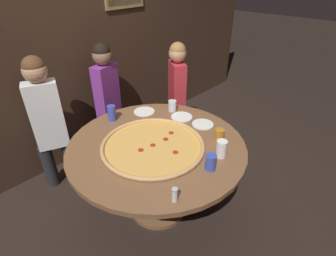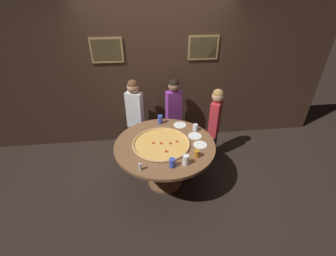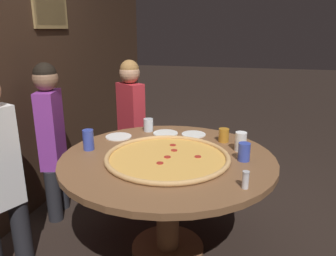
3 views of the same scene
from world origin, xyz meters
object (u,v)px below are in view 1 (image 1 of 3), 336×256
at_px(diner_far_right, 177,91).
at_px(condiment_shaker, 175,195).
at_px(drink_cup_near_right, 172,106).
at_px(drink_cup_beside_pizza, 221,149).
at_px(drink_cup_front_edge, 219,135).
at_px(drink_cup_far_left, 211,162).
at_px(white_plate_far_back, 144,111).
at_px(dining_table, 157,158).
at_px(diner_far_left, 48,118).
at_px(drink_cup_far_right, 112,113).
at_px(diner_side_left, 107,95).
at_px(white_plate_right_side, 182,117).
at_px(white_plate_near_front, 203,124).
at_px(giant_pizza, 153,145).

bearing_deg(diner_far_right, condiment_shaker, -16.41).
distance_m(drink_cup_near_right, condiment_shaker, 1.16).
relative_size(drink_cup_beside_pizza, drink_cup_front_edge, 1.32).
bearing_deg(diner_far_right, drink_cup_far_left, -6.26).
bearing_deg(drink_cup_front_edge, white_plate_far_back, 95.94).
bearing_deg(dining_table, diner_far_left, 113.05).
bearing_deg(condiment_shaker, diner_far_right, 40.90).
relative_size(drink_cup_far_right, drink_cup_near_right, 1.36).
height_order(drink_cup_beside_pizza, diner_side_left, diner_side_left).
bearing_deg(drink_cup_beside_pizza, drink_cup_far_left, -171.35).
xyz_separation_m(drink_cup_near_right, condiment_shaker, (-0.85, -0.79, -0.00)).
height_order(drink_cup_front_edge, white_plate_right_side, drink_cup_front_edge).
distance_m(drink_cup_front_edge, diner_far_right, 1.06).
distance_m(drink_cup_far_right, diner_far_left, 0.59).
relative_size(drink_cup_far_left, white_plate_right_side, 0.59).
bearing_deg(white_plate_far_back, white_plate_near_front, -70.89).
xyz_separation_m(white_plate_right_side, diner_far_left, (-0.88, 0.86, 0.02)).
bearing_deg(giant_pizza, drink_cup_near_right, 28.10).
bearing_deg(condiment_shaker, dining_table, 55.35).
bearing_deg(dining_table, condiment_shaker, -124.65).
bearing_deg(drink_cup_front_edge, drink_cup_beside_pizza, -142.59).
relative_size(condiment_shaker, diner_far_left, 0.07).
xyz_separation_m(white_plate_far_back, diner_far_left, (-0.72, 0.53, 0.02)).
bearing_deg(giant_pizza, diner_far_left, 110.32).
bearing_deg(diner_far_right, giant_pizza, -25.58).
bearing_deg(dining_table, drink_cup_far_right, 91.23).
height_order(drink_cup_front_edge, white_plate_near_front, drink_cup_front_edge).
xyz_separation_m(drink_cup_far_right, condiment_shaker, (-0.34, -1.07, -0.02)).
distance_m(drink_cup_far_left, diner_far_right, 1.38).
relative_size(drink_cup_beside_pizza, drink_cup_near_right, 1.27).
distance_m(white_plate_near_front, diner_side_left, 1.16).
height_order(condiment_shaker, diner_far_right, diner_far_right).
relative_size(dining_table, drink_cup_far_right, 9.90).
distance_m(drink_cup_beside_pizza, drink_cup_front_edge, 0.21).
relative_size(dining_table, diner_far_left, 1.06).
xyz_separation_m(giant_pizza, drink_cup_far_right, (0.04, 0.57, 0.06)).
relative_size(diner_far_left, diner_side_left, 1.03).
xyz_separation_m(diner_far_left, diner_far_right, (1.33, -0.41, -0.03)).
xyz_separation_m(drink_cup_far_right, white_plate_near_front, (0.50, -0.66, -0.07)).
bearing_deg(white_plate_right_side, diner_side_left, 101.75).
xyz_separation_m(drink_cup_far_left, drink_cup_front_edge, (0.34, 0.15, -0.01)).
bearing_deg(drink_cup_front_edge, diner_far_right, 60.10).
height_order(drink_cup_far_left, drink_cup_near_right, drink_cup_far_left).
bearing_deg(drink_cup_beside_pizza, drink_cup_near_right, 68.96).
relative_size(dining_table, condiment_shaker, 14.66).
relative_size(white_plate_near_front, condiment_shaker, 1.98).
bearing_deg(dining_table, drink_cup_beside_pizza, -65.60).
bearing_deg(dining_table, white_plate_near_front, -11.06).
distance_m(diner_far_left, diner_far_right, 1.39).
relative_size(drink_cup_beside_pizza, drink_cup_far_left, 1.14).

